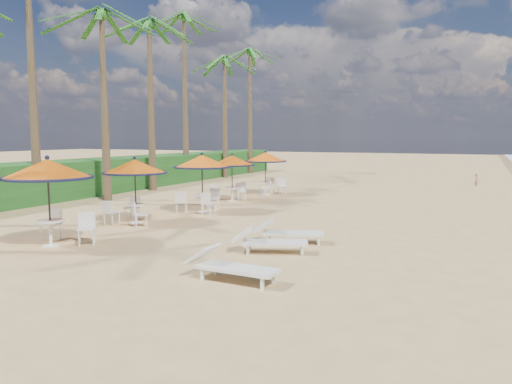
# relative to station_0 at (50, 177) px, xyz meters

# --- Properties ---
(ground) EXTENTS (160.00, 160.00, 0.00)m
(ground) POSITION_rel_station_0_xyz_m (5.24, -0.07, -1.92)
(ground) COLOR tan
(ground) RESTS_ON ground
(scrub_hedge) EXTENTS (3.00, 40.00, 1.80)m
(scrub_hedge) POSITION_rel_station_0_xyz_m (-8.26, 10.93, -1.02)
(scrub_hedge) COLOR #194716
(scrub_hedge) RESTS_ON ground
(station_0) EXTENTS (2.42, 2.42, 2.52)m
(station_0) POSITION_rel_station_0_xyz_m (0.00, 0.00, 0.00)
(station_0) COLOR black
(station_0) RESTS_ON ground
(station_1) EXTENTS (2.24, 2.24, 2.34)m
(station_1) POSITION_rel_station_0_xyz_m (-0.22, 3.88, -0.21)
(station_1) COLOR black
(station_1) RESTS_ON ground
(station_2) EXTENTS (2.30, 2.30, 2.40)m
(station_2) POSITION_rel_station_0_xyz_m (0.62, 7.08, -0.17)
(station_2) COLOR black
(station_2) RESTS_ON ground
(station_3) EXTENTS (2.15, 2.24, 2.24)m
(station_3) POSITION_rel_station_0_xyz_m (0.11, 10.69, -0.29)
(station_3) COLOR black
(station_3) RESTS_ON ground
(station_4) EXTENTS (2.21, 2.21, 2.30)m
(station_4) POSITION_rel_station_0_xyz_m (0.58, 13.71, -0.24)
(station_4) COLOR black
(station_4) RESTS_ON ground
(lounger_near) EXTENTS (2.07, 0.77, 0.73)m
(lounger_near) POSITION_rel_station_0_xyz_m (6.01, -0.95, -1.58)
(lounger_near) COLOR white
(lounger_near) RESTS_ON ground
(lounger_mid) EXTENTS (2.07, 1.28, 0.71)m
(lounger_mid) POSITION_rel_station_0_xyz_m (5.76, 1.69, -1.59)
(lounger_mid) COLOR white
(lounger_mid) RESTS_ON ground
(lounger_far) EXTENTS (2.10, 1.24, 0.72)m
(lounger_far) POSITION_rel_station_0_xyz_m (5.77, 3.05, -1.59)
(lounger_far) COLOR white
(lounger_far) RESTS_ON ground
(palm_3) EXTENTS (5.00, 5.00, 8.84)m
(palm_3) POSITION_rel_station_0_xyz_m (-5.35, 8.38, 6.14)
(palm_3) COLOR brown
(palm_3) RESTS_ON ground
(palm_4) EXTENTS (5.00, 5.00, 9.38)m
(palm_4) POSITION_rel_station_0_xyz_m (-6.06, 12.95, 6.64)
(palm_4) COLOR brown
(palm_4) RESTS_ON ground
(palm_5) EXTENTS (5.00, 5.00, 10.95)m
(palm_5) POSITION_rel_station_0_xyz_m (-7.29, 18.37, 8.11)
(palm_5) COLOR brown
(palm_5) RESTS_ON ground
(palm_6) EXTENTS (5.00, 5.00, 8.71)m
(palm_6) POSITION_rel_station_0_xyz_m (-6.47, 22.41, 6.02)
(palm_6) COLOR brown
(palm_6) RESTS_ON ground
(palm_7) EXTENTS (5.00, 5.00, 10.00)m
(palm_7) POSITION_rel_station_0_xyz_m (-6.64, 27.06, 7.22)
(palm_7) COLOR brown
(palm_7) RESTS_ON ground
(person) EXTENTS (0.25, 0.34, 0.86)m
(person) POSITION_rel_station_0_xyz_m (10.50, 22.60, -1.50)
(person) COLOR #936E4B
(person) RESTS_ON ground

